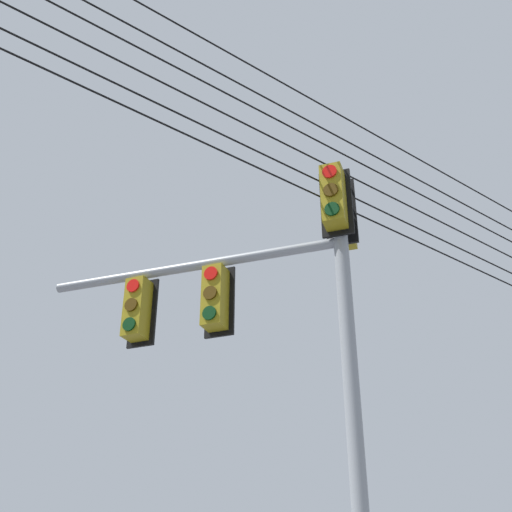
% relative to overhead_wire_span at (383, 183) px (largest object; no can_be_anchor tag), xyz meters
% --- Properties ---
extents(signal_mast_assembly, '(4.68, 1.00, 7.33)m').
position_rel_overhead_wire_span_xyz_m(signal_mast_assembly, '(-1.54, -0.66, -2.37)').
color(signal_mast_assembly, gray).
rests_on(signal_mast_assembly, ground).
extents(overhead_wire_span, '(14.33, 16.70, 2.45)m').
position_rel_overhead_wire_span_xyz_m(overhead_wire_span, '(0.00, 0.00, 0.00)').
color(overhead_wire_span, black).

